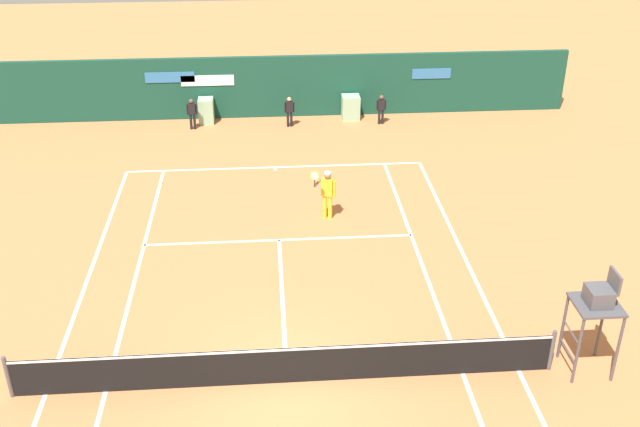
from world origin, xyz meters
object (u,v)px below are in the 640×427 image
object	(u,v)px
umpire_chair	(597,304)
tennis_ball_near_service_line	(162,182)
ball_kid_left_post	(192,112)
ball_kid_centre_post	(381,108)
ball_kid_right_post	(289,110)
player_on_baseline	(327,191)
tennis_ball_by_sideline	(141,247)

from	to	relation	value
umpire_chair	tennis_ball_near_service_line	distance (m)	15.26
ball_kid_left_post	tennis_ball_near_service_line	bearing A→B (deg)	78.70
ball_kid_left_post	ball_kid_centre_post	world-z (taller)	ball_kid_left_post
ball_kid_right_post	tennis_ball_near_service_line	size ratio (longest dim) A/B	18.40
tennis_ball_near_service_line	umpire_chair	bearing A→B (deg)	-44.80
umpire_chair	ball_kid_left_post	world-z (taller)	umpire_chair
umpire_chair	player_on_baseline	xyz separation A→B (m)	(-5.28, 7.71, -0.82)
umpire_chair	ball_kid_centre_post	world-z (taller)	umpire_chair
ball_kid_left_post	tennis_ball_near_service_line	size ratio (longest dim) A/B	18.82
tennis_ball_near_service_line	tennis_ball_by_sideline	bearing A→B (deg)	-91.71
umpire_chair	ball_kid_left_post	distance (m)	18.73
ball_kid_left_post	tennis_ball_by_sideline	xyz separation A→B (m)	(-0.83, -9.49, -0.70)
player_on_baseline	ball_kid_right_post	xyz separation A→B (m)	(-0.85, 8.05, -0.24)
player_on_baseline	tennis_ball_by_sideline	xyz separation A→B (m)	(-5.60, -1.44, -0.93)
umpire_chair	ball_kid_left_post	bearing A→B (deg)	32.55
ball_kid_left_post	ball_kid_centre_post	distance (m)	7.69
ball_kid_right_post	tennis_ball_by_sideline	distance (m)	10.64
umpire_chair	ball_kid_right_post	size ratio (longest dim) A/B	2.08
player_on_baseline	ball_kid_left_post	world-z (taller)	player_on_baseline
tennis_ball_by_sideline	tennis_ball_near_service_line	xyz separation A→B (m)	(0.13, 4.41, 0.00)
ball_kid_centre_post	tennis_ball_by_sideline	size ratio (longest dim) A/B	18.20
player_on_baseline	tennis_ball_near_service_line	distance (m)	6.30
player_on_baseline	tennis_ball_near_service_line	size ratio (longest dim) A/B	26.85
ball_kid_centre_post	tennis_ball_by_sideline	bearing A→B (deg)	43.89
player_on_baseline	ball_kid_left_post	distance (m)	9.36
ball_kid_left_post	tennis_ball_near_service_line	xyz separation A→B (m)	(-0.70, -5.08, -0.70)
ball_kid_centre_post	tennis_ball_near_service_line	size ratio (longest dim) A/B	18.20
player_on_baseline	ball_kid_centre_post	size ratio (longest dim) A/B	1.48
umpire_chair	ball_kid_centre_post	bearing A→B (deg)	8.56
umpire_chair	ball_kid_right_post	bearing A→B (deg)	21.27
ball_kid_left_post	ball_kid_centre_post	xyz separation A→B (m)	(7.69, -0.00, -0.02)
ball_kid_left_post	ball_kid_right_post	bearing A→B (deg)	176.50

